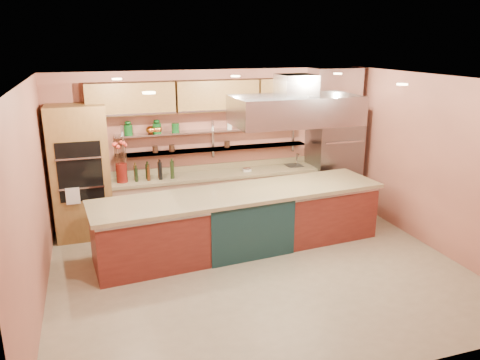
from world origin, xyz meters
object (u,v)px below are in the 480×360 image
object	(u,v)px
island	(241,220)
flower_vase	(122,173)
copper_kettle	(151,130)
kitchen_scale	(247,169)
refrigerator	(334,158)
green_canister	(175,128)

from	to	relation	value
island	flower_vase	world-z (taller)	flower_vase
copper_kettle	kitchen_scale	bearing A→B (deg)	-7.23
kitchen_scale	refrigerator	bearing A→B (deg)	18.53
kitchen_scale	green_canister	distance (m)	1.55
refrigerator	kitchen_scale	distance (m)	1.83
green_canister	flower_vase	bearing A→B (deg)	-167.72
green_canister	copper_kettle	bearing A→B (deg)	180.00
flower_vase	kitchen_scale	distance (m)	2.30
refrigerator	island	xyz separation A→B (m)	(-2.36, -1.28, -0.56)
refrigerator	green_canister	size ratio (longest dim) A/B	12.97
kitchen_scale	copper_kettle	xyz separation A→B (m)	(-1.73, 0.22, 0.81)
island	copper_kettle	world-z (taller)	copper_kettle
island	kitchen_scale	world-z (taller)	kitchen_scale
green_canister	kitchen_scale	bearing A→B (deg)	-9.69
flower_vase	kitchen_scale	world-z (taller)	flower_vase
kitchen_scale	island	bearing A→B (deg)	-93.62
refrigerator	green_canister	world-z (taller)	refrigerator
refrigerator	flower_vase	distance (m)	4.13
island	refrigerator	bearing A→B (deg)	23.64
refrigerator	copper_kettle	distance (m)	3.65
kitchen_scale	green_canister	size ratio (longest dim) A/B	0.90
flower_vase	green_canister	size ratio (longest dim) A/B	2.07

